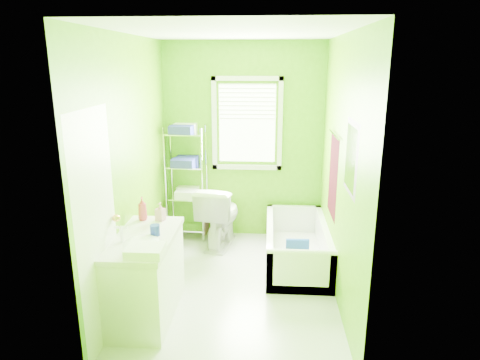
# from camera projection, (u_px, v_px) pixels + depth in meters

# --- Properties ---
(ground) EXTENTS (2.90, 2.90, 0.00)m
(ground) POSITION_uv_depth(u_px,v_px,m) (235.00, 285.00, 4.63)
(ground) COLOR silver
(ground) RESTS_ON ground
(room_envelope) EXTENTS (2.14, 2.94, 2.62)m
(room_envelope) POSITION_uv_depth(u_px,v_px,m) (235.00, 145.00, 4.22)
(room_envelope) COLOR #55A007
(room_envelope) RESTS_ON ground
(window) EXTENTS (0.92, 0.05, 1.22)m
(window) POSITION_uv_depth(u_px,v_px,m) (247.00, 119.00, 5.56)
(window) COLOR white
(window) RESTS_ON ground
(door) EXTENTS (0.09, 0.80, 2.00)m
(door) POSITION_uv_depth(u_px,v_px,m) (98.00, 232.00, 3.47)
(door) COLOR white
(door) RESTS_ON ground
(right_wall_decor) EXTENTS (0.04, 1.48, 1.17)m
(right_wall_decor) POSITION_uv_depth(u_px,v_px,m) (340.00, 169.00, 4.19)
(right_wall_decor) COLOR #3B060E
(right_wall_decor) RESTS_ON ground
(bathtub) EXTENTS (0.72, 1.54, 0.50)m
(bathtub) POSITION_uv_depth(u_px,v_px,m) (297.00, 251.00, 5.10)
(bathtub) COLOR white
(bathtub) RESTS_ON ground
(toilet) EXTENTS (0.59, 0.87, 0.82)m
(toilet) POSITION_uv_depth(u_px,v_px,m) (220.00, 215.00, 5.55)
(toilet) COLOR white
(toilet) RESTS_ON ground
(vanity) EXTENTS (0.56, 1.06, 1.04)m
(vanity) POSITION_uv_depth(u_px,v_px,m) (146.00, 273.00, 3.99)
(vanity) COLOR white
(vanity) RESTS_ON ground
(wire_shelf_unit) EXTENTS (0.54, 0.43, 1.55)m
(wire_shelf_unit) POSITION_uv_depth(u_px,v_px,m) (187.00, 170.00, 5.66)
(wire_shelf_unit) COLOR silver
(wire_shelf_unit) RESTS_ON ground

